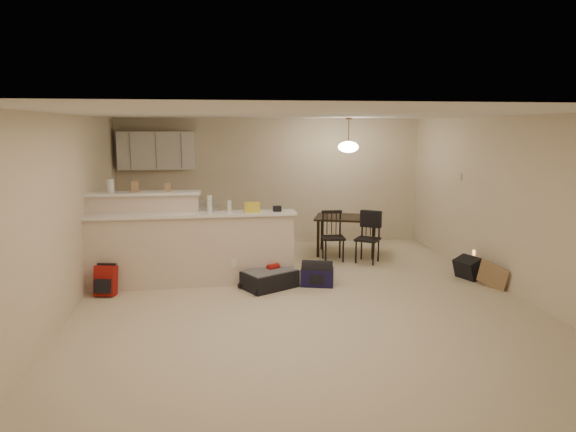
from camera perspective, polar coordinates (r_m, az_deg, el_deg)
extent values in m
plane|color=beige|center=(7.12, 1.65, -9.31)|extent=(7.00, 7.00, 0.00)
plane|color=white|center=(6.72, 1.75, 11.25)|extent=(7.00, 7.00, 0.00)
cube|color=beige|center=(10.24, -1.75, 3.80)|extent=(6.00, 0.02, 2.50)
cube|color=beige|center=(3.51, 11.91, -8.51)|extent=(6.00, 0.02, 2.50)
cube|color=beige|center=(6.94, -23.47, 0.03)|extent=(0.02, 7.00, 2.50)
cube|color=beige|center=(7.90, 23.64, 1.13)|extent=(0.02, 7.00, 2.50)
cube|color=beige|center=(7.74, -10.55, -3.84)|extent=(3.00, 0.28, 1.05)
cube|color=white|center=(7.63, -10.68, 0.14)|extent=(3.08, 0.38, 0.04)
cube|color=beige|center=(7.98, -15.57, -2.52)|extent=(1.60, 0.24, 1.35)
cube|color=white|center=(7.86, -15.80, 2.43)|extent=(1.68, 0.34, 0.04)
cube|color=white|center=(10.00, -14.37, 7.08)|extent=(1.40, 0.34, 0.70)
cube|color=white|center=(10.02, -12.95, -1.22)|extent=(1.80, 0.60, 0.90)
cube|color=beige|center=(9.21, 18.59, 4.15)|extent=(0.02, 0.12, 0.12)
cylinder|color=silver|center=(7.92, -19.11, 3.19)|extent=(0.10, 0.10, 0.20)
cube|color=#9D7951|center=(7.86, -16.65, 3.13)|extent=(0.10, 0.07, 0.16)
cube|color=#9D7951|center=(7.81, -13.22, 3.09)|extent=(0.08, 0.06, 0.12)
cylinder|color=silver|center=(7.60, -8.70, 1.30)|extent=(0.07, 0.07, 0.26)
cylinder|color=silver|center=(7.61, -6.54, 1.06)|extent=(0.06, 0.06, 0.18)
cube|color=#9D7951|center=(7.63, -4.00, 0.97)|extent=(0.22, 0.18, 0.14)
cube|color=#9D7951|center=(7.67, -1.22, 0.82)|extent=(0.12, 0.10, 0.08)
cube|color=black|center=(9.48, 6.56, -0.18)|extent=(1.32, 1.08, 0.04)
cylinder|color=black|center=(9.30, 3.36, -2.56)|extent=(0.05, 0.05, 0.67)
cylinder|color=black|center=(9.23, 9.44, -2.77)|extent=(0.05, 0.05, 0.67)
cylinder|color=black|center=(9.88, 3.80, -1.81)|extent=(0.05, 0.05, 0.67)
cylinder|color=black|center=(9.82, 9.51, -2.00)|extent=(0.05, 0.05, 0.67)
cylinder|color=brown|center=(9.33, 6.76, 9.29)|extent=(0.02, 0.02, 0.50)
cylinder|color=brown|center=(9.33, 6.79, 10.70)|extent=(0.12, 0.12, 0.03)
ellipsoid|color=white|center=(9.34, 6.72, 7.63)|extent=(0.36, 0.36, 0.20)
cube|color=black|center=(7.60, -2.05, -7.05)|extent=(0.89, 0.78, 0.25)
cube|color=#9E1711|center=(7.68, -19.59, -6.78)|extent=(0.31, 0.23, 0.42)
cube|color=#16133B|center=(7.71, 3.26, -6.78)|extent=(0.53, 0.38, 0.26)
cube|color=black|center=(8.50, 19.42, -5.52)|extent=(0.37, 0.44, 0.33)
cube|color=#9D7951|center=(8.14, 21.78, -6.21)|extent=(0.21, 0.44, 0.36)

